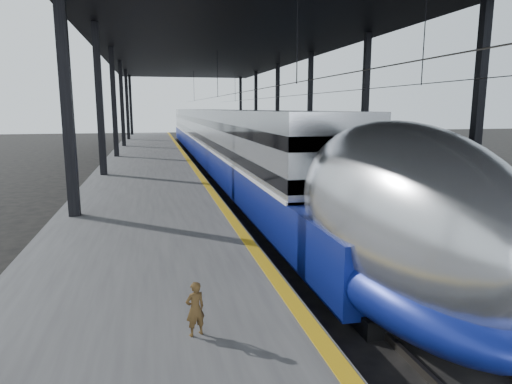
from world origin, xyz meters
name	(u,v)px	position (x,y,z in m)	size (l,w,h in m)	color
ground	(279,283)	(0.00, 0.00, 0.00)	(160.00, 160.00, 0.00)	black
platform	(148,170)	(-3.50, 20.00, 0.50)	(6.00, 80.00, 1.00)	#4C4C4F
yellow_strip	(190,162)	(-0.70, 20.00, 1.00)	(0.30, 80.00, 0.01)	gold
rails	(264,173)	(4.50, 20.00, 0.08)	(6.52, 80.00, 0.16)	slate
canopy	(226,39)	(1.90, 20.00, 9.12)	(18.00, 75.00, 9.47)	black
tgv_train	(218,140)	(2.00, 25.39, 2.10)	(3.13, 65.20, 4.48)	#AFB2B6
second_train	(248,134)	(7.00, 37.55, 1.91)	(2.73, 56.05, 3.76)	navy
child	(195,309)	(-2.59, -4.24, 1.45)	(0.33, 0.21, 0.90)	#483318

